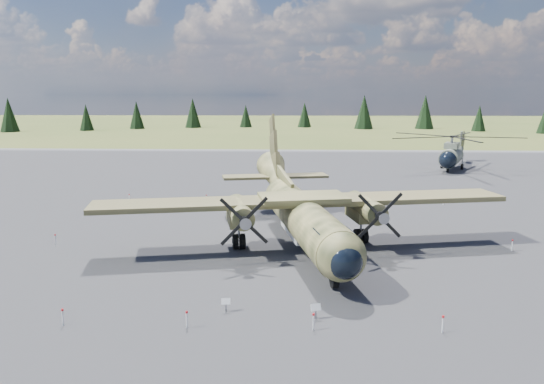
{
  "coord_description": "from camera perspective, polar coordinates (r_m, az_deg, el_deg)",
  "views": [
    {
      "loc": [
        1.08,
        -36.92,
        10.92
      ],
      "look_at": [
        -0.64,
        2.0,
        3.77
      ],
      "focal_mm": 35.0,
      "sensor_mm": 36.0,
      "label": 1
    }
  ],
  "objects": [
    {
      "name": "info_placard_left",
      "position": [
        27.7,
        -4.98,
        -11.78
      ],
      "size": [
        0.48,
        0.25,
        0.72
      ],
      "rotation": [
        0.0,
        0.0,
        0.12
      ],
      "color": "gray",
      "rests_on": "ground"
    },
    {
      "name": "treeline",
      "position": [
        29.9,
        6.77,
        -1.54
      ],
      "size": [
        303.29,
        303.54,
        10.99
      ],
      "color": "black",
      "rests_on": "ground"
    },
    {
      "name": "ground",
      "position": [
        38.51,
        0.82,
        -6.07
      ],
      "size": [
        500.0,
        500.0,
        0.0
      ],
      "primitive_type": "plane",
      "color": "brown",
      "rests_on": "ground"
    },
    {
      "name": "info_placard_right",
      "position": [
        26.86,
        4.72,
        -12.42
      ],
      "size": [
        0.54,
        0.35,
        0.78
      ],
      "rotation": [
        0.0,
        0.0,
        0.3
      ],
      "color": "gray",
      "rests_on": "ground"
    },
    {
      "name": "barrier_fence",
      "position": [
        38.32,
        0.12,
        -5.36
      ],
      "size": [
        33.12,
        29.62,
        0.85
      ],
      "color": "silver",
      "rests_on": "ground"
    },
    {
      "name": "transport_plane",
      "position": [
        38.96,
        2.99,
        -1.65
      ],
      "size": [
        29.48,
        26.47,
        9.73
      ],
      "rotation": [
        0.0,
        0.0,
        0.2
      ],
      "color": "#353A1F",
      "rests_on": "ground"
    },
    {
      "name": "helicopter_near",
      "position": [
        82.24,
        18.81,
        4.76
      ],
      "size": [
        26.31,
        26.31,
        5.1
      ],
      "rotation": [
        0.0,
        0.0,
        -0.4
      ],
      "color": "gray",
      "rests_on": "ground"
    },
    {
      "name": "apron",
      "position": [
        48.18,
        1.18,
        -2.7
      ],
      "size": [
        120.0,
        120.0,
        0.04
      ],
      "primitive_type": "cube",
      "color": "slate",
      "rests_on": "ground"
    }
  ]
}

